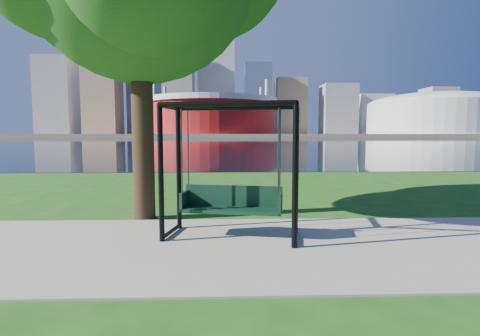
{
  "coord_description": "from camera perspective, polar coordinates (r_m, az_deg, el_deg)",
  "views": [
    {
      "loc": [
        -0.31,
        -6.73,
        1.93
      ],
      "look_at": [
        -0.08,
        0.0,
        1.32
      ],
      "focal_mm": 28.0,
      "sensor_mm": 36.0,
      "label": 1
    }
  ],
  "objects": [
    {
      "name": "ground",
      "position": [
        7.01,
        0.7,
        -10.78
      ],
      "size": [
        900.0,
        900.0,
        0.0
      ],
      "primitive_type": "plane",
      "color": "#1E5114",
      "rests_on": "ground"
    },
    {
      "name": "path",
      "position": [
        6.53,
        0.9,
        -11.86
      ],
      "size": [
        120.0,
        4.0,
        0.03
      ],
      "primitive_type": "cube",
      "color": "#9E937F",
      "rests_on": "ground"
    },
    {
      "name": "river",
      "position": [
        108.75,
        -1.76,
        4.18
      ],
      "size": [
        900.0,
        180.0,
        0.02
      ],
      "primitive_type": "cube",
      "color": "black",
      "rests_on": "ground"
    },
    {
      "name": "far_bank",
      "position": [
        312.74,
        -1.87,
        5.03
      ],
      "size": [
        900.0,
        228.0,
        2.0
      ],
      "primitive_type": "cube",
      "color": "#937F60",
      "rests_on": "ground"
    },
    {
      "name": "stadium",
      "position": [
        242.24,
        -4.25,
        8.09
      ],
      "size": [
        83.0,
        83.0,
        32.0
      ],
      "color": "maroon",
      "rests_on": "far_bank"
    },
    {
      "name": "arena",
      "position": [
        277.38,
        27.53,
        7.5
      ],
      "size": [
        84.0,
        84.0,
        26.56
      ],
      "color": "beige",
      "rests_on": "far_bank"
    },
    {
      "name": "skyline",
      "position": [
        327.92,
        -2.65,
        11.14
      ],
      "size": [
        392.0,
        66.0,
        96.5
      ],
      "color": "gray",
      "rests_on": "far_bank"
    },
    {
      "name": "swing",
      "position": [
        6.86,
        -1.3,
        -0.91
      ],
      "size": [
        2.59,
        1.51,
        2.48
      ],
      "rotation": [
        0.0,
        0.0,
        -0.2
      ],
      "color": "black",
      "rests_on": "ground"
    }
  ]
}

